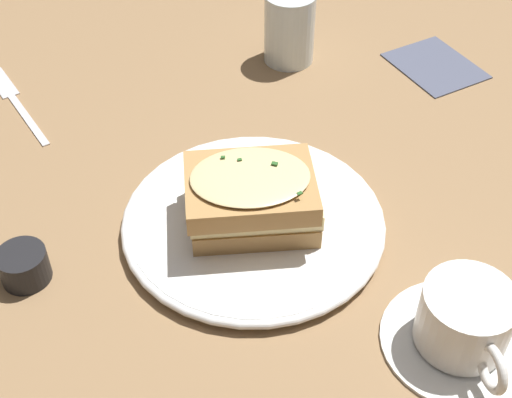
{
  "coord_description": "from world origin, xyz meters",
  "views": [
    {
      "loc": [
        -0.4,
        0.32,
        0.53
      ],
      "look_at": [
        -0.0,
        -0.01,
        0.05
      ],
      "focal_mm": 50.0,
      "sensor_mm": 36.0,
      "label": 1
    }
  ],
  "objects": [
    {
      "name": "fork",
      "position": [
        0.38,
        0.08,
        0.0
      ],
      "size": [
        0.19,
        0.04,
        0.0
      ],
      "rotation": [
        0.0,
        0.0,
        4.61
      ],
      "color": "silver",
      "rests_on": "ground_plane"
    },
    {
      "name": "condiment_pot",
      "position": [
        0.09,
        0.2,
        0.02
      ],
      "size": [
        0.05,
        0.05,
        0.03
      ],
      "primitive_type": "cylinder",
      "color": "black",
      "rests_on": "ground_plane"
    },
    {
      "name": "sandwich",
      "position": [
        -0.0,
        -0.01,
        0.05
      ],
      "size": [
        0.15,
        0.16,
        0.07
      ],
      "rotation": [
        0.0,
        0.0,
        4.11
      ],
      "color": "#B2844C",
      "rests_on": "dinner_plate"
    },
    {
      "name": "water_glass",
      "position": [
        0.22,
        -0.25,
        0.05
      ],
      "size": [
        0.07,
        0.07,
        0.1
      ],
      "primitive_type": "cylinder",
      "color": "silver",
      "rests_on": "ground_plane"
    },
    {
      "name": "teacup_with_saucer",
      "position": [
        -0.23,
        -0.06,
        0.03
      ],
      "size": [
        0.14,
        0.14,
        0.07
      ],
      "rotation": [
        0.0,
        0.0,
        2.66
      ],
      "color": "white",
      "rests_on": "ground_plane"
    },
    {
      "name": "dinner_plate",
      "position": [
        -0.0,
        -0.01,
        0.01
      ],
      "size": [
        0.27,
        0.27,
        0.02
      ],
      "color": "white",
      "rests_on": "ground_plane"
    },
    {
      "name": "ground_plane",
      "position": [
        0.0,
        0.0,
        0.0
      ],
      "size": [
        2.4,
        2.4,
        0.0
      ],
      "primitive_type": "plane",
      "color": "olive"
    },
    {
      "name": "napkin",
      "position": [
        0.08,
        -0.39,
        0.0
      ],
      "size": [
        0.13,
        0.12,
        0.0
      ],
      "primitive_type": "cube",
      "rotation": [
        0.0,
        0.0,
        -0.19
      ],
      "color": "#4C5166",
      "rests_on": "ground_plane"
    }
  ]
}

